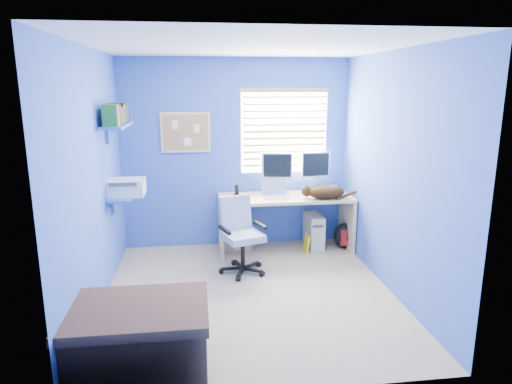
{
  "coord_description": "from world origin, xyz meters",
  "views": [
    {
      "loc": [
        -0.5,
        -4.41,
        2.15
      ],
      "look_at": [
        0.15,
        0.65,
        0.95
      ],
      "focal_mm": 32.0,
      "sensor_mm": 36.0,
      "label": 1
    }
  ],
  "objects": [
    {
      "name": "wall_shelves",
      "position": [
        -1.35,
        0.75,
        1.43
      ],
      "size": [
        0.42,
        0.9,
        1.05
      ],
      "color": "blue",
      "rests_on": "ground"
    },
    {
      "name": "wall_left",
      "position": [
        -1.5,
        0.0,
        1.25
      ],
      "size": [
        0.01,
        3.2,
        2.5
      ],
      "primitive_type": "cube",
      "color": "#4160C9",
      "rests_on": "ground"
    },
    {
      "name": "floor",
      "position": [
        0.0,
        0.0,
        0.0
      ],
      "size": [
        3.0,
        3.2,
        0.0
      ],
      "primitive_type": "cube",
      "color": "tan",
      "rests_on": "ground"
    },
    {
      "name": "mug",
      "position": [
        1.09,
        1.39,
        0.79
      ],
      "size": [
        0.1,
        0.09,
        0.1
      ],
      "primitive_type": "imported",
      "color": "#1D6223",
      "rests_on": "desk"
    },
    {
      "name": "cd_spindle",
      "position": [
        1.34,
        1.5,
        0.78
      ],
      "size": [
        0.13,
        0.13,
        0.07
      ],
      "primitive_type": "cylinder",
      "color": "silver",
      "rests_on": "desk"
    },
    {
      "name": "ceiling",
      "position": [
        0.0,
        0.0,
        2.5
      ],
      "size": [
        3.0,
        3.2,
        0.0
      ],
      "primitive_type": "cube",
      "color": "white",
      "rests_on": "wall_back"
    },
    {
      "name": "cat",
      "position": [
        1.1,
        1.05,
        0.82
      ],
      "size": [
        0.5,
        0.3,
        0.17
      ],
      "primitive_type": "ellipsoid",
      "rotation": [
        0.0,
        0.0,
        -0.12
      ],
      "color": "black",
      "rests_on": "desk"
    },
    {
      "name": "wall_right",
      "position": [
        1.5,
        0.0,
        1.25
      ],
      "size": [
        0.01,
        3.2,
        2.5
      ],
      "primitive_type": "cube",
      "color": "#4160C9",
      "rests_on": "ground"
    },
    {
      "name": "office_chair",
      "position": [
        -0.03,
        0.62,
        0.33
      ],
      "size": [
        0.65,
        0.65,
        0.88
      ],
      "color": "black",
      "rests_on": "floor"
    },
    {
      "name": "phone",
      "position": [
        -0.02,
        1.25,
        0.82
      ],
      "size": [
        0.11,
        0.13,
        0.17
      ],
      "primitive_type": "cube",
      "rotation": [
        0.0,
        0.0,
        -0.19
      ],
      "color": "black",
      "rests_on": "desk"
    },
    {
      "name": "wall_back",
      "position": [
        0.0,
        1.6,
        1.25
      ],
      "size": [
        3.0,
        0.01,
        2.5
      ],
      "primitive_type": "cube",
      "color": "#4160C9",
      "rests_on": "ground"
    },
    {
      "name": "laptop",
      "position": [
        0.48,
        1.2,
        0.85
      ],
      "size": [
        0.34,
        0.28,
        0.22
      ],
      "primitive_type": "cube",
      "rotation": [
        0.0,
        0.0,
        0.05
      ],
      "color": "silver",
      "rests_on": "desk"
    },
    {
      "name": "drawer_boxes",
      "position": [
        -0.01,
        1.34,
        0.2
      ],
      "size": [
        0.35,
        0.28,
        0.41
      ],
      "primitive_type": "cube",
      "color": "tan",
      "rests_on": "floor"
    },
    {
      "name": "backpack",
      "position": [
        1.43,
        1.22,
        0.18
      ],
      "size": [
        0.33,
        0.27,
        0.35
      ],
      "primitive_type": "ellipsoid",
      "rotation": [
        0.0,
        0.0,
        0.17
      ],
      "color": "black",
      "rests_on": "floor"
    },
    {
      "name": "monitor_left",
      "position": [
        0.54,
        1.48,
        1.01
      ],
      "size": [
        0.41,
        0.19,
        0.54
      ],
      "primitive_type": "cube",
      "rotation": [
        0.0,
        0.0,
        -0.18
      ],
      "color": "silver",
      "rests_on": "desk"
    },
    {
      "name": "tower_pc",
      "position": [
        1.03,
        1.34,
        0.23
      ],
      "size": [
        0.21,
        0.45,
        0.45
      ],
      "primitive_type": "cube",
      "rotation": [
        0.0,
        0.0,
        0.04
      ],
      "color": "beige",
      "rests_on": "floor"
    },
    {
      "name": "wall_front",
      "position": [
        0.0,
        -1.6,
        1.25
      ],
      "size": [
        3.0,
        0.01,
        2.5
      ],
      "primitive_type": "cube",
      "color": "#4160C9",
      "rests_on": "ground"
    },
    {
      "name": "yellow_book",
      "position": [
        0.89,
        1.14,
        0.12
      ],
      "size": [
        0.03,
        0.17,
        0.24
      ],
      "primitive_type": "cube",
      "color": "yellow",
      "rests_on": "floor"
    },
    {
      "name": "bed_corner",
      "position": [
        -1.0,
        -1.13,
        0.25
      ],
      "size": [
        1.04,
        0.74,
        0.5
      ],
      "primitive_type": "cube",
      "color": "brown",
      "rests_on": "floor"
    },
    {
      "name": "corkboard",
      "position": [
        -0.65,
        1.58,
        1.55
      ],
      "size": [
        0.64,
        0.02,
        0.52
      ],
      "color": "#DCC07A",
      "rests_on": "ground"
    },
    {
      "name": "desk",
      "position": [
        0.62,
        1.26,
        0.37
      ],
      "size": [
        1.73,
        0.65,
        0.74
      ],
      "primitive_type": "cube",
      "color": "#DCC07A",
      "rests_on": "floor"
    },
    {
      "name": "monitor_right",
      "position": [
        1.06,
        1.49,
        1.01
      ],
      "size": [
        0.41,
        0.16,
        0.54
      ],
      "primitive_type": "cube",
      "rotation": [
        0.0,
        0.0,
        0.11
      ],
      "color": "silver",
      "rests_on": "desk"
    },
    {
      "name": "window_blinds",
      "position": [
        0.65,
        1.57,
        1.55
      ],
      "size": [
        1.15,
        0.05,
        1.1
      ],
      "color": "white",
      "rests_on": "ground"
    }
  ]
}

